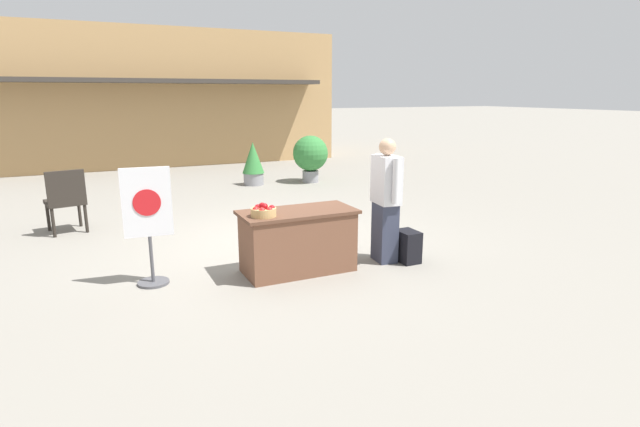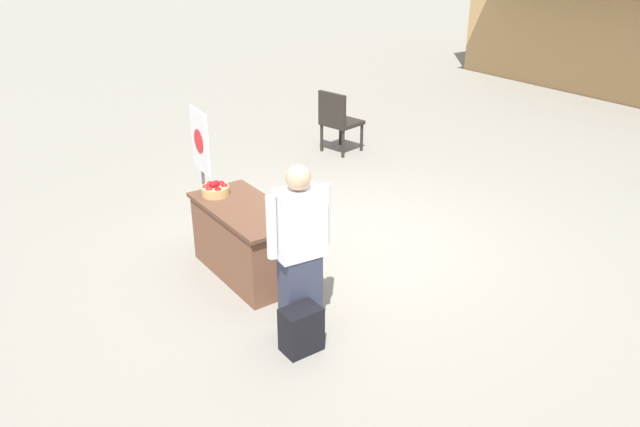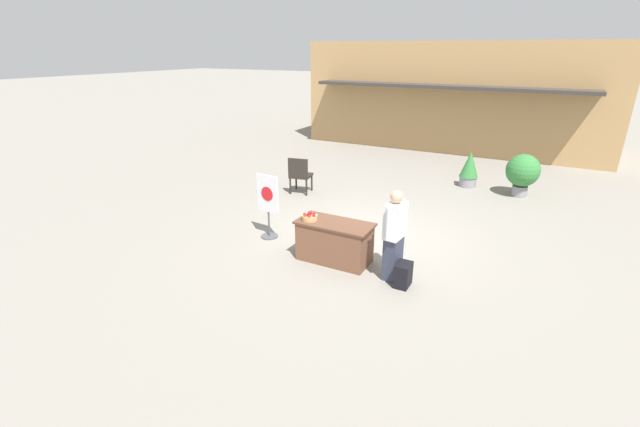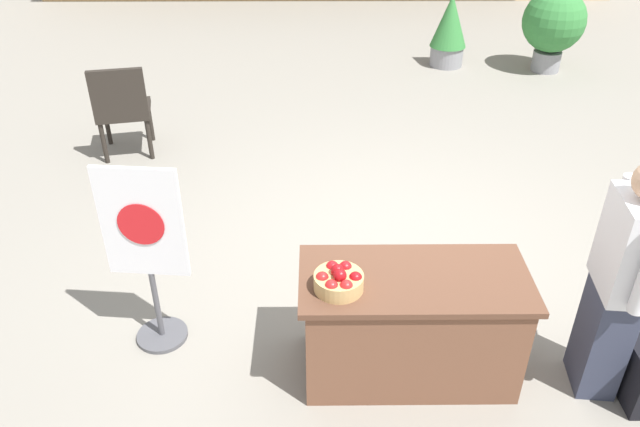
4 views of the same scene
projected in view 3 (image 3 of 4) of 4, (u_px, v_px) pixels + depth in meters
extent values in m
plane|color=gray|center=(364.00, 237.00, 9.17)|extent=(120.00, 120.00, 0.00)
cube|color=tan|center=(458.00, 94.00, 17.51)|extent=(11.44, 4.34, 4.04)
cube|color=#38332D|center=(445.00, 87.00, 15.18)|extent=(9.73, 0.90, 0.12)
cube|color=brown|center=(334.00, 243.00, 8.05)|extent=(1.34, 0.64, 0.74)
cube|color=brown|center=(335.00, 224.00, 7.91)|extent=(1.43, 0.68, 0.04)
cylinder|color=tan|center=(310.00, 217.00, 8.00)|extent=(0.30, 0.30, 0.10)
sphere|color=#A30F14|center=(314.00, 217.00, 7.93)|extent=(0.08, 0.08, 0.08)
sphere|color=red|center=(314.00, 214.00, 8.04)|extent=(0.08, 0.08, 0.08)
sphere|color=red|center=(310.00, 214.00, 8.08)|extent=(0.08, 0.08, 0.08)
sphere|color=red|center=(305.00, 215.00, 8.02)|extent=(0.08, 0.08, 0.08)
sphere|color=red|center=(305.00, 217.00, 7.93)|extent=(0.08, 0.08, 0.08)
sphere|color=red|center=(309.00, 217.00, 7.90)|extent=(0.08, 0.08, 0.08)
sphere|color=#A30F14|center=(309.00, 214.00, 7.95)|extent=(0.08, 0.08, 0.08)
sphere|color=#A30F14|center=(310.00, 213.00, 7.99)|extent=(0.08, 0.08, 0.08)
cube|color=#33384C|center=(393.00, 258.00, 7.41)|extent=(0.27, 0.36, 0.78)
cube|color=silver|center=(395.00, 221.00, 7.16)|extent=(0.30, 0.44, 0.62)
sphere|color=tan|center=(397.00, 197.00, 7.00)|extent=(0.22, 0.22, 0.22)
cylinder|color=silver|center=(388.00, 224.00, 6.95)|extent=(0.09, 0.09, 0.57)
cylinder|color=silver|center=(402.00, 215.00, 7.35)|extent=(0.09, 0.09, 0.57)
cube|color=black|center=(403.00, 275.00, 7.23)|extent=(0.24, 0.34, 0.42)
cylinder|color=#4C4C51|center=(270.00, 236.00, 9.19)|extent=(0.36, 0.36, 0.03)
cylinder|color=#4C4C51|center=(269.00, 224.00, 9.08)|extent=(0.04, 0.04, 0.55)
cube|color=silver|center=(268.00, 194.00, 8.84)|extent=(0.54, 0.08, 0.80)
cylinder|color=red|center=(267.00, 194.00, 8.82)|extent=(0.30, 0.03, 0.30)
cylinder|color=#28231E|center=(296.00, 181.00, 12.22)|extent=(0.05, 0.05, 0.46)
cylinder|color=#28231E|center=(312.00, 183.00, 12.09)|extent=(0.05, 0.05, 0.46)
cylinder|color=#28231E|center=(290.00, 186.00, 11.80)|extent=(0.05, 0.05, 0.46)
cylinder|color=#28231E|center=(306.00, 188.00, 11.68)|extent=(0.05, 0.05, 0.46)
cube|color=#28231E|center=(301.00, 176.00, 11.86)|extent=(0.65, 0.65, 0.06)
cube|color=#28231E|center=(298.00, 168.00, 11.53)|extent=(0.55, 0.17, 0.51)
cylinder|color=gray|center=(468.00, 181.00, 12.49)|extent=(0.48, 0.48, 0.29)
cone|color=#337A38|center=(470.00, 164.00, 12.31)|extent=(0.53, 0.53, 0.74)
cylinder|color=gray|center=(519.00, 191.00, 11.68)|extent=(0.40, 0.40, 0.28)
sphere|color=#337A38|center=(523.00, 170.00, 11.47)|extent=(0.87, 0.87, 0.87)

